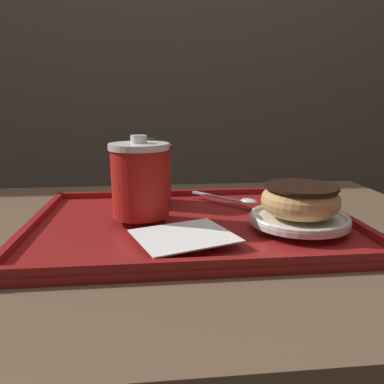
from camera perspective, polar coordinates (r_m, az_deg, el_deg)
name	(u,v)px	position (r m, az deg, el deg)	size (l,w,h in m)	color
wall_behind	(163,39)	(1.73, -4.47, 22.18)	(8.00, 0.05, 2.40)	brown
cafe_table	(187,311)	(0.71, -0.81, -17.74)	(0.98, 0.72, 0.72)	brown
serving_tray	(192,224)	(0.65, 0.00, -4.91)	(0.54, 0.39, 0.02)	maroon
napkin_paper	(184,236)	(0.54, -1.19, -6.66)	(0.16, 0.15, 0.00)	white
coffee_cup_front	(140,179)	(0.63, -7.93, 1.91)	(0.10, 0.10, 0.14)	red
coffee_cup_rear	(149,171)	(0.75, -6.56, 3.18)	(0.09, 0.09, 0.12)	red
plate_with_chocolate_donut	(299,218)	(0.62, 15.98, -3.87)	(0.16, 0.16, 0.01)	white
donut_chocolate_glazed	(300,200)	(0.61, 16.16, -1.13)	(0.12, 0.12, 0.05)	tan
spoon	(238,200)	(0.73, 7.04, -1.19)	(0.12, 0.13, 0.01)	silver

